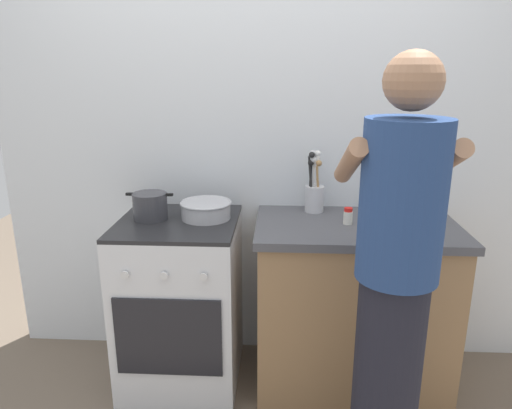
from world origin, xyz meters
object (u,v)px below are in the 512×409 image
Objects in this scene: person at (394,286)px; mixing_bowl at (206,209)px; stove_range at (181,301)px; oil_bottle at (404,212)px; spice_bottle at (348,216)px; pot at (150,206)px; utensil_crock at (314,193)px.

mixing_bowl is at bearing 140.81° from person.
stove_range is 1.23m from oil_bottle.
oil_bottle is at bearing -4.26° from stove_range.
oil_bottle is at bearing -7.80° from mixing_bowl.
spice_bottle is at bearing -0.33° from stove_range.
stove_range is at bearing -160.45° from mixing_bowl.
person is (0.95, -0.61, 0.41)m from stove_range.
stove_range is 10.78× the size of spice_bottle.
pot is 0.28m from mixing_bowl.
oil_bottle is at bearing -34.98° from utensil_crock.
person is at bearing -39.19° from mixing_bowl.
oil_bottle reaches higher than stove_range.
spice_bottle reaches higher than stove_range.
oil_bottle is 0.56m from person.
person is (0.09, -0.60, -0.08)m from spice_bottle.
mixing_bowl is at bearing 5.71° from pot.
spice_bottle is (0.99, -0.03, -0.03)m from pot.
mixing_bowl is 1.04m from person.
stove_range is at bearing 147.29° from person.
person reaches higher than pot.
oil_bottle is at bearing -17.12° from spice_bottle.
stove_range is at bearing 175.74° from oil_bottle.
mixing_bowl is 0.16× the size of person.
mixing_bowl is (0.14, 0.05, 0.50)m from stove_range.
spice_bottle is 0.38× the size of oil_bottle.
person reaches higher than oil_bottle.
pot is at bearing 178.46° from spice_bottle.
mixing_bowl reaches higher than spice_bottle.
stove_range is 2.73× the size of utensil_crock.
pot is 0.72× the size of utensil_crock.
spice_bottle is (0.71, -0.05, -0.01)m from mixing_bowl.
pot is 2.86× the size of spice_bottle.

